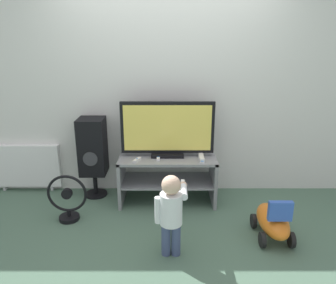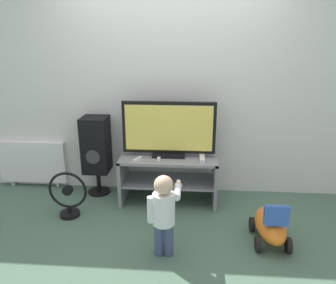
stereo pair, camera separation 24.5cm
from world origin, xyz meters
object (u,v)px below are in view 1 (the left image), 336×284
game_console (202,158)px  remote_secondary (159,158)px  floor_fan (68,200)px  radiator (26,166)px  speaker_tower (93,148)px  remote_primary (138,160)px  ride_on_toy (273,221)px  television (168,130)px  child (172,209)px

game_console → remote_secondary: bearing=177.6°
floor_fan → radiator: 1.00m
remote_secondary → speaker_tower: size_ratio=0.14×
remote_primary → ride_on_toy: bearing=-25.0°
remote_primary → game_console: bearing=2.4°
game_console → radiator: size_ratio=0.24×
television → remote_secondary: (-0.10, -0.10, -0.29)m
television → radiator: bearing=172.1°
remote_primary → remote_secondary: bearing=12.0°
child → remote_secondary: bearing=98.3°
ride_on_toy → game_console: bearing=133.9°
remote_primary → floor_fan: remote_primary is taller
television → speaker_tower: bearing=172.8°
remote_secondary → ride_on_toy: (1.10, -0.67, -0.38)m
game_console → remote_secondary: game_console is taller
game_console → remote_primary: (-0.70, -0.03, -0.01)m
floor_fan → ride_on_toy: floor_fan is taller
remote_primary → floor_fan: bearing=-156.6°
speaker_tower → floor_fan: size_ratio=1.89×
radiator → remote_primary: bearing=-15.6°
child → ride_on_toy: (0.96, 0.25, -0.27)m
game_console → remote_secondary: 0.47m
television → floor_fan: television is taller
television → floor_fan: (-1.03, -0.46, -0.62)m
television → speaker_tower: size_ratio=1.08×
remote_secondary → game_console: bearing=-2.4°
game_console → floor_fan: game_console is taller
floor_fan → child: bearing=-28.1°
speaker_tower → radiator: speaker_tower is taller
child → floor_fan: child is taller
speaker_tower → remote_secondary: bearing=-15.5°
game_console → child: child is taller
floor_fan → radiator: bearing=135.5°
speaker_tower → ride_on_toy: bearing=-25.3°
television → remote_primary: television is taller
floor_fan → remote_secondary: bearing=20.7°
game_console → child: bearing=-110.6°
remote_primary → radiator: radiator is taller
child → radiator: (-1.77, 1.26, -0.12)m
remote_secondary → radiator: 1.69m
child → floor_fan: bearing=151.9°
speaker_tower → floor_fan: speaker_tower is taller
ride_on_toy → radiator: size_ratio=0.69×
television → game_console: size_ratio=5.06×
remote_secondary → child: size_ratio=0.17×
floor_fan → radiator: radiator is taller
game_console → ride_on_toy: 0.98m
remote_primary → radiator: bearing=164.4°
television → child: (0.03, -1.02, -0.41)m
radiator → floor_fan: bearing=-44.5°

